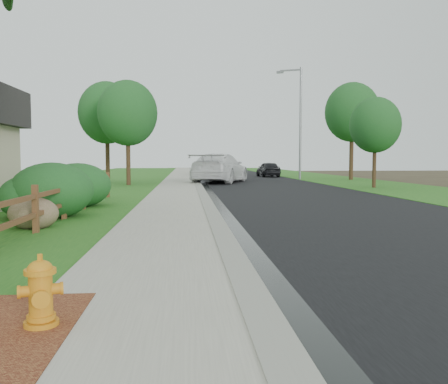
{
  "coord_description": "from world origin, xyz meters",
  "views": [
    {
      "loc": [
        -0.35,
        -5.27,
        1.65
      ],
      "look_at": [
        0.54,
        5.82,
        0.88
      ],
      "focal_mm": 38.0,
      "sensor_mm": 36.0,
      "label": 1
    }
  ],
  "objects": [
    {
      "name": "grass_strip",
      "position": [
        -2.8,
        35.0,
        0.03
      ],
      "size": [
        1.6,
        90.0,
        0.06
      ],
      "primitive_type": "cube",
      "color": "#185418",
      "rests_on": "ground"
    },
    {
      "name": "fire_hydrant",
      "position": [
        -1.7,
        -0.85,
        0.41
      ],
      "size": [
        0.45,
        0.36,
        0.68
      ],
      "color": "orange",
      "rests_on": "sidewalk"
    },
    {
      "name": "verge_far",
      "position": [
        11.5,
        35.0,
        0.02
      ],
      "size": [
        6.0,
        90.0,
        0.04
      ],
      "primitive_type": "cube",
      "color": "#185418",
      "rests_on": "ground"
    },
    {
      "name": "streetlight",
      "position": [
        8.55,
        31.87,
        5.01
      ],
      "size": [
        1.94,
        0.94,
        8.84
      ],
      "color": "gray",
      "rests_on": "ground"
    },
    {
      "name": "wet_gutter",
      "position": [
        0.75,
        35.0,
        0.02
      ],
      "size": [
        0.5,
        90.0,
        0.0
      ],
      "primitive_type": "cube",
      "color": "black",
      "rests_on": "road"
    },
    {
      "name": "ground",
      "position": [
        0.0,
        0.0,
        0.0
      ],
      "size": [
        120.0,
        120.0,
        0.0
      ],
      "primitive_type": "plane",
      "color": "#372A1E"
    },
    {
      "name": "shrub_b",
      "position": [
        -4.04,
        8.09,
        0.78
      ],
      "size": [
        2.3,
        2.3,
        1.56
      ],
      "primitive_type": "ellipsoid",
      "rotation": [
        0.0,
        0.0,
        -0.03
      ],
      "color": "#1A4B1E",
      "rests_on": "ground"
    },
    {
      "name": "tree_mid_right",
      "position": [
        12.47,
        30.68,
        5.24
      ],
      "size": [
        4.16,
        4.16,
        7.55
      ],
      "color": "#332615",
      "rests_on": "ground"
    },
    {
      "name": "curb",
      "position": [
        0.4,
        35.0,
        0.06
      ],
      "size": [
        0.4,
        90.0,
        0.12
      ],
      "primitive_type": "cube",
      "color": "gray",
      "rests_on": "ground"
    },
    {
      "name": "tree_near_right",
      "position": [
        10.24,
        20.66,
        3.54
      ],
      "size": [
        2.84,
        2.84,
        5.12
      ],
      "color": "#332615",
      "rests_on": "ground"
    },
    {
      "name": "shrub_c",
      "position": [
        -4.59,
        8.0,
        0.61
      ],
      "size": [
        2.24,
        2.24,
        1.22
      ],
      "primitive_type": "ellipsoid",
      "rotation": [
        0.0,
        0.0,
        -0.43
      ],
      "color": "#1A4B1E",
      "rests_on": "ground"
    },
    {
      "name": "shrub_d",
      "position": [
        -4.0,
        11.05,
        0.76
      ],
      "size": [
        2.91,
        2.91,
        1.52
      ],
      "primitive_type": "ellipsoid",
      "rotation": [
        0.0,
        0.0,
        -0.39
      ],
      "color": "#1A4B1E",
      "rests_on": "ground"
    },
    {
      "name": "lawn_near",
      "position": [
        -8.0,
        35.0,
        0.02
      ],
      "size": [
        9.0,
        90.0,
        0.04
      ],
      "primitive_type": "cube",
      "color": "#185418",
      "rests_on": "ground"
    },
    {
      "name": "road",
      "position": [
        4.6,
        35.0,
        0.01
      ],
      "size": [
        8.0,
        90.0,
        0.02
      ],
      "primitive_type": "cube",
      "color": "black",
      "rests_on": "ground"
    },
    {
      "name": "dark_car_mid",
      "position": [
        7.2,
        37.79,
        0.71
      ],
      "size": [
        1.83,
        4.12,
        1.38
      ],
      "primitive_type": "imported",
      "rotation": [
        0.0,
        0.0,
        3.19
      ],
      "color": "black",
      "rests_on": "road"
    },
    {
      "name": "tree_mid_left",
      "position": [
        -5.81,
        28.51,
        4.85
      ],
      "size": [
        3.93,
        3.93,
        7.02
      ],
      "color": "#332615",
      "rests_on": "ground"
    },
    {
      "name": "dark_car_far",
      "position": [
        2.0,
        40.54,
        0.85
      ],
      "size": [
        3.0,
        5.3,
        1.65
      ],
      "primitive_type": "imported",
      "rotation": [
        0.0,
        0.0,
        -0.26
      ],
      "color": "black",
      "rests_on": "road"
    },
    {
      "name": "tree_near_left",
      "position": [
        -3.9,
        24.44,
        4.45
      ],
      "size": [
        3.65,
        3.65,
        6.47
      ],
      "color": "#332615",
      "rests_on": "ground"
    },
    {
      "name": "ranch_fence",
      "position": [
        -3.6,
        6.4,
        0.62
      ],
      "size": [
        0.12,
        16.92,
        1.1
      ],
      "color": "#543B1C",
      "rests_on": "ground"
    },
    {
      "name": "white_suv",
      "position": [
        2.0,
        27.44,
        1.01
      ],
      "size": [
        4.86,
        7.36,
        1.98
      ],
      "primitive_type": "imported",
      "rotation": [
        0.0,
        0.0,
        2.81
      ],
      "color": "white",
      "rests_on": "road"
    },
    {
      "name": "boulder",
      "position": [
        -3.9,
        6.01,
        0.38
      ],
      "size": [
        1.34,
        1.14,
        0.77
      ],
      "primitive_type": "ellipsoid",
      "rotation": [
        0.0,
        0.0,
        -0.27
      ],
      "color": "brown",
      "rests_on": "ground"
    },
    {
      "name": "sidewalk",
      "position": [
        -0.9,
        35.0,
        0.05
      ],
      "size": [
        2.2,
        90.0,
        0.1
      ],
      "primitive_type": "cube",
      "color": "#9B9787",
      "rests_on": "ground"
    }
  ]
}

